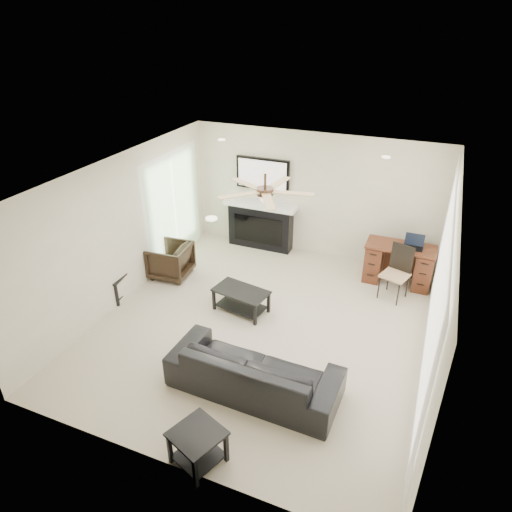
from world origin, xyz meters
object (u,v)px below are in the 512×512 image
at_px(fireplace_unit, 260,205).
at_px(desk, 398,264).
at_px(sofa, 254,371).
at_px(armchair, 170,260).
at_px(coffee_table, 241,301).

relative_size(fireplace_unit, desk, 1.57).
distance_m(sofa, armchair, 3.37).
relative_size(sofa, coffee_table, 2.51).
distance_m(armchair, fireplace_unit, 2.18).
relative_size(sofa, desk, 1.85).
bearing_deg(desk, sofa, -111.48).
relative_size(coffee_table, desk, 0.74).
xyz_separation_m(sofa, coffee_table, (-0.90, 1.60, -0.13)).
xyz_separation_m(armchair, coffee_table, (1.70, -0.55, -0.13)).
xyz_separation_m(armchair, desk, (3.99, 1.38, 0.05)).
distance_m(fireplace_unit, desk, 2.96).
distance_m(coffee_table, desk, 3.00).
bearing_deg(desk, coffee_table, -139.87).
height_order(sofa, desk, desk).
height_order(armchair, desk, desk).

